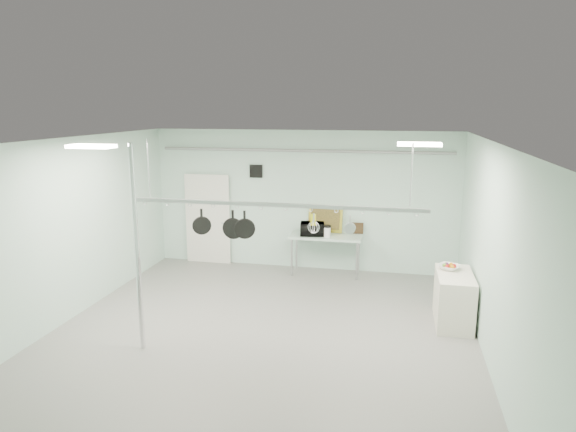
% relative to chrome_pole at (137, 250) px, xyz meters
% --- Properties ---
extents(floor, '(8.00, 8.00, 0.00)m').
position_rel_chrome_pole_xyz_m(floor, '(1.70, 0.60, -1.60)').
color(floor, gray).
rests_on(floor, ground).
extents(ceiling, '(7.00, 8.00, 0.02)m').
position_rel_chrome_pole_xyz_m(ceiling, '(1.70, 0.60, 1.59)').
color(ceiling, silver).
rests_on(ceiling, back_wall).
extents(back_wall, '(7.00, 0.02, 3.20)m').
position_rel_chrome_pole_xyz_m(back_wall, '(1.70, 4.59, 0.00)').
color(back_wall, silver).
rests_on(back_wall, floor).
extents(right_wall, '(0.02, 8.00, 3.20)m').
position_rel_chrome_pole_xyz_m(right_wall, '(5.19, 0.60, 0.00)').
color(right_wall, silver).
rests_on(right_wall, floor).
extents(door, '(1.10, 0.10, 2.20)m').
position_rel_chrome_pole_xyz_m(door, '(-0.60, 4.54, -0.55)').
color(door, silver).
rests_on(door, floor).
extents(wall_vent, '(0.30, 0.04, 0.30)m').
position_rel_chrome_pole_xyz_m(wall_vent, '(0.60, 4.57, 0.65)').
color(wall_vent, black).
rests_on(wall_vent, back_wall).
extents(conduit_pipe, '(6.60, 0.07, 0.07)m').
position_rel_chrome_pole_xyz_m(conduit_pipe, '(1.70, 4.50, 1.15)').
color(conduit_pipe, gray).
rests_on(conduit_pipe, back_wall).
extents(chrome_pole, '(0.08, 0.08, 3.20)m').
position_rel_chrome_pole_xyz_m(chrome_pole, '(0.00, 0.00, 0.00)').
color(chrome_pole, silver).
rests_on(chrome_pole, floor).
extents(prep_table, '(1.60, 0.70, 0.91)m').
position_rel_chrome_pole_xyz_m(prep_table, '(2.30, 4.20, -0.77)').
color(prep_table, silver).
rests_on(prep_table, floor).
extents(side_cabinet, '(0.60, 1.20, 0.90)m').
position_rel_chrome_pole_xyz_m(side_cabinet, '(4.85, 2.00, -1.15)').
color(side_cabinet, silver).
rests_on(side_cabinet, floor).
extents(pot_rack, '(4.80, 0.06, 1.00)m').
position_rel_chrome_pole_xyz_m(pot_rack, '(1.90, 0.90, 0.63)').
color(pot_rack, '#B7B7BC').
rests_on(pot_rack, ceiling).
extents(light_panel_left, '(0.65, 0.30, 0.05)m').
position_rel_chrome_pole_xyz_m(light_panel_left, '(-0.50, -0.20, 1.56)').
color(light_panel_left, white).
rests_on(light_panel_left, ceiling).
extents(light_panel_right, '(0.65, 0.30, 0.05)m').
position_rel_chrome_pole_xyz_m(light_panel_right, '(4.10, 1.20, 1.56)').
color(light_panel_right, white).
rests_on(light_panel_right, ceiling).
extents(microwave, '(0.57, 0.43, 0.29)m').
position_rel_chrome_pole_xyz_m(microwave, '(2.00, 4.13, -0.55)').
color(microwave, black).
rests_on(microwave, prep_table).
extents(coffee_canister, '(0.18, 0.18, 0.22)m').
position_rel_chrome_pole_xyz_m(coffee_canister, '(2.35, 4.05, -0.58)').
color(coffee_canister, white).
rests_on(coffee_canister, prep_table).
extents(painting_large, '(0.79, 0.17, 0.58)m').
position_rel_chrome_pole_xyz_m(painting_large, '(2.24, 4.50, -0.41)').
color(painting_large, gold).
rests_on(painting_large, prep_table).
extents(painting_small, '(0.30, 0.10, 0.25)m').
position_rel_chrome_pole_xyz_m(painting_small, '(2.96, 4.50, -0.57)').
color(painting_small, '#312111').
rests_on(painting_small, prep_table).
extents(fruit_bowl, '(0.47, 0.47, 0.09)m').
position_rel_chrome_pole_xyz_m(fruit_bowl, '(4.76, 2.23, -0.66)').
color(fruit_bowl, white).
rests_on(fruit_bowl, side_cabinet).
extents(skillet_left, '(0.30, 0.18, 0.42)m').
position_rel_chrome_pole_xyz_m(skillet_left, '(0.69, 0.90, 0.27)').
color(skillet_left, black).
rests_on(skillet_left, pot_rack).
extents(skillet_mid, '(0.35, 0.08, 0.47)m').
position_rel_chrome_pole_xyz_m(skillet_mid, '(1.23, 0.90, 0.25)').
color(skillet_mid, black).
rests_on(skillet_mid, pot_rack).
extents(skillet_right, '(0.34, 0.15, 0.44)m').
position_rel_chrome_pole_xyz_m(skillet_right, '(1.43, 0.90, 0.26)').
color(skillet_right, black).
rests_on(skillet_right, pot_rack).
extents(whisk, '(0.24, 0.24, 0.33)m').
position_rel_chrome_pole_xyz_m(whisk, '(2.55, 0.90, 0.32)').
color(whisk, '#AFAEB3').
rests_on(whisk, pot_rack).
extents(grater, '(0.08, 0.02, 0.20)m').
position_rel_chrome_pole_xyz_m(grater, '(2.54, 0.90, 0.38)').
color(grater, gold).
rests_on(grater, pot_rack).
extents(saucepan, '(0.19, 0.15, 0.30)m').
position_rel_chrome_pole_xyz_m(saucepan, '(3.12, 0.90, 0.33)').
color(saucepan, '#B5B4B9').
rests_on(saucepan, pot_rack).
extents(fruit_cluster, '(0.24, 0.24, 0.09)m').
position_rel_chrome_pole_xyz_m(fruit_cluster, '(4.76, 2.23, -0.62)').
color(fruit_cluster, '#B21410').
rests_on(fruit_cluster, fruit_bowl).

